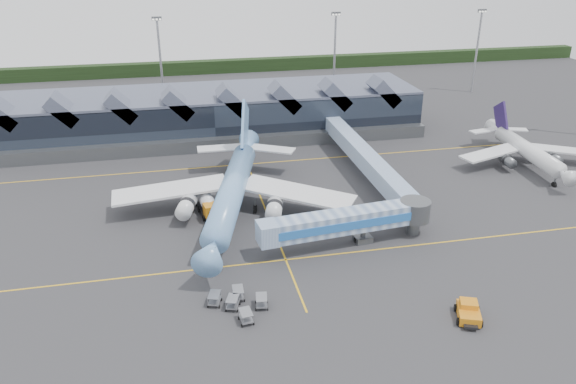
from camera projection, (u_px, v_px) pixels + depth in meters
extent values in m
plane|color=#2D2D2F|center=(275.00, 232.00, 82.89)|extent=(260.00, 260.00, 0.00)
cube|color=gold|center=(286.00, 260.00, 75.76)|extent=(120.00, 0.25, 0.01)
cube|color=gold|center=(247.00, 164.00, 107.83)|extent=(120.00, 0.25, 0.01)
cube|color=gold|center=(263.00, 204.00, 91.79)|extent=(0.25, 60.00, 0.01)
cube|color=black|center=(210.00, 67.00, 180.04)|extent=(260.00, 4.00, 4.00)
cube|color=black|center=(211.00, 114.00, 122.83)|extent=(90.00, 20.00, 9.00)
cube|color=#51576C|center=(210.00, 93.00, 120.89)|extent=(90.00, 20.00, 0.60)
cube|color=#54585C|center=(217.00, 144.00, 114.36)|extent=(90.00, 2.50, 2.60)
cube|color=#51576C|center=(2.00, 112.00, 107.00)|extent=(6.43, 6.00, 6.43)
cube|color=#51576C|center=(63.00, 109.00, 109.10)|extent=(6.43, 6.00, 6.43)
cube|color=#51576C|center=(122.00, 106.00, 111.19)|extent=(6.43, 6.00, 6.43)
cube|color=#51576C|center=(178.00, 103.00, 113.28)|extent=(6.43, 6.00, 6.43)
cube|color=#51576C|center=(232.00, 100.00, 115.38)|extent=(6.43, 6.00, 6.43)
cube|color=#51576C|center=(284.00, 97.00, 117.47)|extent=(6.43, 6.00, 6.43)
cube|color=#51576C|center=(335.00, 94.00, 119.57)|extent=(6.43, 6.00, 6.43)
cube|color=#51576C|center=(383.00, 91.00, 121.66)|extent=(6.43, 6.00, 6.43)
cylinder|color=gray|center=(161.00, 64.00, 139.62)|extent=(0.56, 0.56, 22.00)
cube|color=#54585C|center=(157.00, 18.00, 135.08)|extent=(2.40, 0.50, 0.90)
cylinder|color=gray|center=(335.00, 57.00, 148.19)|extent=(0.56, 0.56, 22.00)
cube|color=#54585C|center=(336.00, 14.00, 143.65)|extent=(2.40, 0.50, 0.90)
cylinder|color=gray|center=(477.00, 52.00, 154.02)|extent=(0.56, 0.56, 22.00)
cube|color=#54585C|center=(482.00, 11.00, 149.48)|extent=(2.40, 0.50, 0.90)
cylinder|color=#609CC3|center=(232.00, 191.00, 86.21)|extent=(11.96, 31.69, 3.92)
cone|color=#609CC3|center=(211.00, 252.00, 69.29)|extent=(5.19, 6.27, 3.92)
cube|color=black|center=(209.00, 249.00, 68.33)|extent=(1.52, 0.71, 0.48)
cone|color=#609CC3|center=(247.00, 146.00, 103.84)|extent=(5.66, 8.02, 3.92)
cube|color=silver|center=(170.00, 190.00, 88.15)|extent=(18.10, 6.84, 1.29)
cube|color=silver|center=(297.00, 192.00, 87.24)|extent=(18.16, 14.63, 1.29)
cylinder|color=silver|center=(187.00, 206.00, 85.14)|extent=(3.75, 5.89, 2.43)
cylinder|color=silver|center=(274.00, 208.00, 84.53)|extent=(3.75, 5.89, 2.43)
cube|color=#609CC3|center=(245.00, 128.00, 100.50)|extent=(3.03, 9.81, 10.80)
cube|color=silver|center=(220.00, 148.00, 102.82)|extent=(8.22, 3.31, 0.26)
cube|color=silver|center=(272.00, 149.00, 102.38)|extent=(8.68, 6.73, 0.26)
cylinder|color=#54585C|center=(217.00, 259.00, 73.87)|extent=(0.29, 0.29, 2.27)
cylinder|color=#54585C|center=(213.00, 204.00, 88.88)|extent=(0.29, 0.29, 2.27)
cylinder|color=#54585C|center=(255.00, 205.00, 88.58)|extent=(0.29, 0.29, 2.27)
cylinder|color=black|center=(217.00, 263.00, 74.17)|extent=(0.82, 1.52, 1.45)
cylinder|color=silver|center=(528.00, 151.00, 105.57)|extent=(4.36, 20.72, 2.94)
cone|color=silver|center=(565.00, 175.00, 94.70)|extent=(3.18, 3.72, 2.94)
cube|color=black|center=(568.00, 172.00, 94.05)|extent=(1.14, 0.41, 0.48)
cone|color=silver|center=(496.00, 129.00, 116.87)|extent=(3.26, 4.89, 2.94)
cube|color=silver|center=(491.00, 153.00, 105.75)|extent=(12.78, 6.66, 0.98)
cube|color=silver|center=(558.00, 150.00, 107.50)|extent=(12.76, 8.12, 0.98)
cylinder|color=#54585C|center=(508.00, 161.00, 104.17)|extent=(2.06, 3.64, 1.82)
cylinder|color=#54585C|center=(553.00, 158.00, 105.34)|extent=(2.06, 3.64, 1.82)
cube|color=#28184A|center=(501.00, 118.00, 114.68)|extent=(0.90, 6.62, 7.16)
cube|color=silver|center=(483.00, 131.00, 115.65)|extent=(5.87, 3.00, 0.24)
cube|color=silver|center=(513.00, 129.00, 116.49)|extent=(5.96, 3.69, 0.24)
cylinder|color=#54585C|center=(555.00, 182.00, 97.78)|extent=(0.27, 0.27, 1.70)
cylinder|color=#54585C|center=(511.00, 161.00, 107.00)|extent=(0.27, 0.27, 1.70)
cylinder|color=#54585C|center=(535.00, 160.00, 107.64)|extent=(0.27, 0.27, 1.70)
cylinder|color=black|center=(554.00, 185.00, 98.01)|extent=(0.52, 1.12, 1.09)
cube|color=#6984AF|center=(344.00, 221.00, 77.90)|extent=(20.39, 5.21, 2.93)
cube|color=blue|center=(349.00, 226.00, 76.55)|extent=(20.07, 2.32, 1.21)
cube|color=#6984AF|center=(268.00, 233.00, 74.72)|extent=(2.96, 3.50, 3.03)
cylinder|color=#54585C|center=(363.00, 230.00, 79.54)|extent=(0.71, 0.71, 3.75)
cube|color=#54585C|center=(363.00, 239.00, 80.13)|extent=(2.63, 2.27, 0.91)
cylinder|color=black|center=(356.00, 240.00, 79.88)|extent=(0.50, 0.95, 0.91)
cylinder|color=black|center=(369.00, 238.00, 80.46)|extent=(0.50, 0.95, 0.91)
cylinder|color=#54585C|center=(415.00, 210.00, 81.08)|extent=(4.44, 4.44, 3.03)
cylinder|color=#54585C|center=(414.00, 222.00, 81.85)|extent=(1.82, 1.82, 3.75)
cube|color=black|center=(207.00, 208.00, 88.68)|extent=(3.65, 8.93, 0.48)
cube|color=orange|center=(212.00, 211.00, 85.48)|extent=(2.62, 2.46, 2.12)
cube|color=black|center=(213.00, 210.00, 84.63)|extent=(2.12, 0.48, 0.96)
cylinder|color=silver|center=(205.00, 198.00, 89.13)|extent=(3.07, 5.87, 2.22)
sphere|color=silver|center=(201.00, 191.00, 91.50)|extent=(2.12, 2.12, 2.12)
sphere|color=silver|center=(209.00, 205.00, 86.75)|extent=(2.12, 2.12, 2.12)
cylinder|color=black|center=(204.00, 218.00, 85.93)|extent=(0.49, 1.01, 0.96)
cylinder|color=black|center=(219.00, 216.00, 86.72)|extent=(0.49, 1.01, 0.96)
cylinder|color=black|center=(199.00, 209.00, 88.80)|extent=(0.49, 1.01, 0.96)
cylinder|color=black|center=(214.00, 207.00, 89.59)|extent=(0.49, 1.01, 0.96)
cylinder|color=black|center=(196.00, 203.00, 90.84)|extent=(0.49, 1.01, 0.96)
cylinder|color=black|center=(210.00, 201.00, 91.63)|extent=(0.49, 1.01, 0.96)
cube|color=orange|center=(469.00, 313.00, 63.74)|extent=(3.59, 4.45, 1.07)
cube|color=orange|center=(469.00, 304.00, 63.98)|extent=(2.42, 2.30, 0.75)
cube|color=black|center=(471.00, 326.00, 62.01)|extent=(1.71, 1.34, 0.32)
cylinder|color=black|center=(458.00, 321.00, 62.89)|extent=(0.61, 0.92, 0.86)
cylinder|color=black|center=(481.00, 324.00, 62.53)|extent=(0.61, 0.92, 0.86)
cylinder|color=black|center=(456.00, 308.00, 65.20)|extent=(0.61, 0.92, 0.86)
cylinder|color=black|center=(478.00, 310.00, 64.85)|extent=(0.61, 0.92, 0.86)
cube|color=gray|center=(238.00, 295.00, 67.40)|extent=(1.37, 2.08, 0.14)
cube|color=gray|center=(238.00, 289.00, 67.04)|extent=(1.37, 2.08, 0.07)
cylinder|color=black|center=(243.00, 293.00, 68.31)|extent=(0.12, 0.34, 0.33)
cube|color=gray|center=(262.00, 303.00, 65.91)|extent=(1.56, 2.19, 0.14)
cube|color=gray|center=(261.00, 297.00, 65.55)|extent=(1.56, 2.19, 0.07)
cylinder|color=black|center=(267.00, 302.00, 66.77)|extent=(0.16, 0.34, 0.33)
cube|color=gray|center=(215.00, 301.00, 66.38)|extent=(1.81, 2.31, 0.14)
cube|color=gray|center=(214.00, 294.00, 66.02)|extent=(1.81, 2.31, 0.07)
cylinder|color=black|center=(222.00, 300.00, 67.14)|extent=(0.20, 0.35, 0.33)
cube|color=gray|center=(246.00, 318.00, 63.27)|extent=(1.51, 2.16, 0.14)
cube|color=gray|center=(246.00, 312.00, 62.91)|extent=(1.51, 2.16, 0.07)
cylinder|color=black|center=(250.00, 316.00, 64.25)|extent=(0.15, 0.34, 0.33)
cube|color=gray|center=(233.00, 304.00, 65.69)|extent=(1.88, 2.34, 0.14)
cube|color=gray|center=(233.00, 298.00, 65.33)|extent=(1.88, 2.34, 0.07)
cylinder|color=black|center=(240.00, 303.00, 66.42)|extent=(0.21, 0.35, 0.33)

